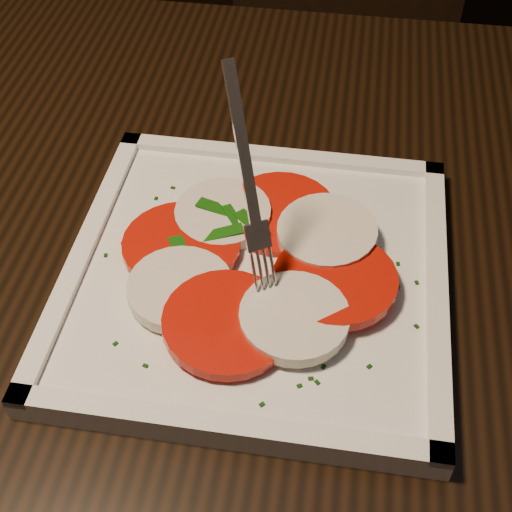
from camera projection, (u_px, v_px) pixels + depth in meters
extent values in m
cube|color=black|center=(364.00, 292.00, 0.56)|extent=(1.25, 0.88, 0.04)
cylinder|color=black|center=(3.00, 243.00, 1.12)|extent=(0.06, 0.06, 0.71)
cube|color=black|center=(343.00, 91.00, 1.24)|extent=(0.47, 0.47, 0.04)
cylinder|color=black|center=(233.00, 255.00, 1.31)|extent=(0.04, 0.04, 0.41)
cylinder|color=black|center=(430.00, 268.00, 1.29)|extent=(0.04, 0.04, 0.41)
cylinder|color=black|center=(251.00, 135.00, 1.55)|extent=(0.04, 0.04, 0.41)
cylinder|color=black|center=(417.00, 144.00, 1.53)|extent=(0.04, 0.04, 0.41)
cube|color=white|center=(256.00, 276.00, 0.54)|extent=(0.30, 0.30, 0.01)
cylinder|color=red|center=(281.00, 214.00, 0.57)|extent=(0.09, 0.09, 0.01)
cylinder|color=silver|center=(223.00, 214.00, 0.56)|extent=(0.08, 0.08, 0.01)
cylinder|color=red|center=(181.00, 245.00, 0.54)|extent=(0.09, 0.09, 0.01)
cylinder|color=silver|center=(180.00, 289.00, 0.51)|extent=(0.08, 0.08, 0.01)
cylinder|color=red|center=(227.00, 323.00, 0.48)|extent=(0.09, 0.09, 0.01)
cylinder|color=silver|center=(294.00, 317.00, 0.49)|extent=(0.08, 0.08, 0.01)
cylinder|color=red|center=(335.00, 280.00, 0.51)|extent=(0.09, 0.09, 0.01)
cylinder|color=silver|center=(327.00, 232.00, 0.54)|extent=(0.08, 0.08, 0.01)
cube|color=#16500D|center=(338.00, 284.00, 0.51)|extent=(0.04, 0.02, 0.01)
cube|color=#16500D|center=(306.00, 299.00, 0.50)|extent=(0.01, 0.03, 0.00)
cube|color=#16500D|center=(180.00, 250.00, 0.53)|extent=(0.03, 0.03, 0.00)
cube|color=#16500D|center=(251.00, 223.00, 0.55)|extent=(0.03, 0.03, 0.00)
cube|color=#16500D|center=(297.00, 334.00, 0.48)|extent=(0.04, 0.02, 0.00)
cube|color=#16500D|center=(222.00, 233.00, 0.54)|extent=(0.04, 0.03, 0.00)
cube|color=#16500D|center=(329.00, 262.00, 0.52)|extent=(0.01, 0.04, 0.01)
cube|color=#16500D|center=(311.00, 225.00, 0.55)|extent=(0.03, 0.04, 0.00)
cube|color=#16500D|center=(235.00, 219.00, 0.55)|extent=(0.03, 0.03, 0.00)
cube|color=#16500D|center=(222.00, 209.00, 0.56)|extent=(0.04, 0.02, 0.00)
cube|color=#0D3309|center=(317.00, 382.00, 0.46)|extent=(0.00, 0.00, 0.00)
cube|color=#0D3309|center=(145.00, 366.00, 0.47)|extent=(0.00, 0.00, 0.00)
cube|color=#0D3309|center=(398.00, 287.00, 0.52)|extent=(0.00, 0.00, 0.00)
cube|color=#0D3309|center=(173.00, 188.00, 0.59)|extent=(0.00, 0.00, 0.00)
cube|color=#0D3309|center=(311.00, 379.00, 0.46)|extent=(0.00, 0.00, 0.00)
cube|color=#0D3309|center=(324.00, 367.00, 0.47)|extent=(0.00, 0.00, 0.00)
cube|color=#0D3309|center=(366.00, 231.00, 0.56)|extent=(0.00, 0.00, 0.00)
cube|color=#0D3309|center=(262.00, 404.00, 0.45)|extent=(0.00, 0.00, 0.00)
cube|color=#0D3309|center=(123.00, 243.00, 0.55)|extent=(0.00, 0.00, 0.00)
cube|color=#0D3309|center=(215.00, 190.00, 0.59)|extent=(0.00, 0.00, 0.00)
cube|color=#0D3309|center=(106.00, 255.00, 0.54)|extent=(0.00, 0.00, 0.00)
cube|color=#0D3309|center=(398.00, 264.00, 0.53)|extent=(0.00, 0.00, 0.00)
cube|color=#0D3309|center=(141.00, 218.00, 0.57)|extent=(0.00, 0.00, 0.00)
cube|color=#0D3309|center=(184.00, 199.00, 0.58)|extent=(0.00, 0.00, 0.00)
cube|color=#0D3309|center=(115.00, 344.00, 0.48)|extent=(0.00, 0.00, 0.00)
cube|color=#0D3309|center=(284.00, 175.00, 0.60)|extent=(0.00, 0.00, 0.00)
cube|color=#0D3309|center=(165.00, 334.00, 0.49)|extent=(0.00, 0.00, 0.00)
cube|color=#0D3309|center=(417.00, 283.00, 0.52)|extent=(0.00, 0.00, 0.00)
cube|color=#0D3309|center=(156.00, 198.00, 0.58)|extent=(0.00, 0.00, 0.00)
cube|color=#0D3309|center=(248.00, 163.00, 0.61)|extent=(0.00, 0.00, 0.00)
cube|color=#0D3309|center=(369.00, 366.00, 0.47)|extent=(0.00, 0.00, 0.00)
cube|color=#0D3309|center=(299.00, 386.00, 0.46)|extent=(0.00, 0.00, 0.00)
cube|color=#0D3309|center=(142.00, 256.00, 0.54)|extent=(0.00, 0.00, 0.00)
cube|color=#0D3309|center=(416.00, 326.00, 0.49)|extent=(0.00, 0.00, 0.00)
cube|color=#0D3309|center=(204.00, 186.00, 0.59)|extent=(0.00, 0.00, 0.00)
cube|color=#0D3309|center=(165.00, 207.00, 0.58)|extent=(0.00, 0.00, 0.00)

